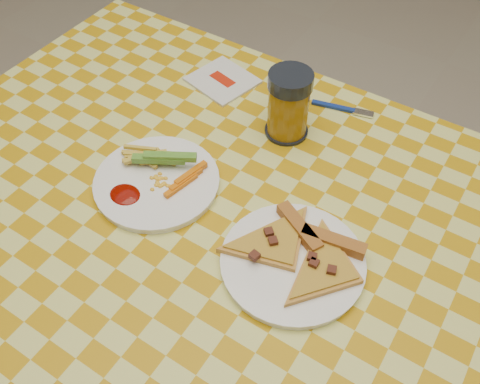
# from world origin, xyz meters

# --- Properties ---
(table) EXTENTS (1.28, 0.88, 0.76)m
(table) POSITION_xyz_m (0.00, 0.00, 0.68)
(table) COLOR white
(table) RESTS_ON ground
(plate_left) EXTENTS (0.22, 0.22, 0.01)m
(plate_left) POSITION_xyz_m (-0.16, -0.00, 0.76)
(plate_left) COLOR white
(plate_left) RESTS_ON table
(plate_right) EXTENTS (0.27, 0.27, 0.01)m
(plate_right) POSITION_xyz_m (0.13, -0.02, 0.76)
(plate_right) COLOR white
(plate_right) RESTS_ON table
(fries_veggies) EXTENTS (0.17, 0.16, 0.04)m
(fries_veggies) POSITION_xyz_m (-0.16, 0.01, 0.78)
(fries_veggies) COLOR #EACF4A
(fries_veggies) RESTS_ON plate_left
(pizza_slices) EXTENTS (0.27, 0.23, 0.02)m
(pizza_slices) POSITION_xyz_m (0.13, -0.01, 0.78)
(pizza_slices) COLOR gold
(pizza_slices) RESTS_ON plate_right
(drink_glass) EXTENTS (0.08, 0.08, 0.14)m
(drink_glass) POSITION_xyz_m (-0.03, 0.24, 0.82)
(drink_glass) COLOR black
(drink_glass) RESTS_ON table
(napkin) EXTENTS (0.15, 0.14, 0.01)m
(napkin) POSITION_xyz_m (-0.22, 0.30, 0.76)
(napkin) COLOR silver
(napkin) RESTS_ON table
(fork) EXTENTS (0.13, 0.04, 0.01)m
(fork) POSITION_xyz_m (0.03, 0.36, 0.76)
(fork) COLOR navy
(fork) RESTS_ON table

